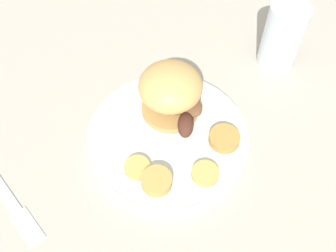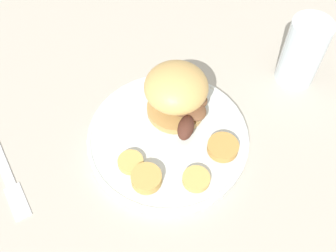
{
  "view_description": "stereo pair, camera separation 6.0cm",
  "coord_description": "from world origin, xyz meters",
  "px_view_note": "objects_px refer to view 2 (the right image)",
  "views": [
    {
      "loc": [
        0.2,
        0.26,
        0.54
      ],
      "look_at": [
        0.0,
        0.0,
        0.04
      ],
      "focal_mm": 42.0,
      "sensor_mm": 36.0,
      "label": 1
    },
    {
      "loc": [
        0.15,
        0.29,
        0.54
      ],
      "look_at": [
        0.0,
        0.0,
        0.04
      ],
      "focal_mm": 42.0,
      "sensor_mm": 36.0,
      "label": 2
    }
  ],
  "objects_px": {
    "fork": "(7,176)",
    "drinking_glass": "(303,52)",
    "dinner_plate": "(168,137)",
    "sandwich": "(178,94)"
  },
  "relations": [
    {
      "from": "dinner_plate",
      "to": "sandwich",
      "type": "relative_size",
      "value": 2.05
    },
    {
      "from": "fork",
      "to": "dinner_plate",
      "type": "bearing_deg",
      "value": 167.38
    },
    {
      "from": "dinner_plate",
      "to": "drinking_glass",
      "type": "bearing_deg",
      "value": -176.5
    },
    {
      "from": "dinner_plate",
      "to": "fork",
      "type": "height_order",
      "value": "dinner_plate"
    },
    {
      "from": "drinking_glass",
      "to": "sandwich",
      "type": "bearing_deg",
      "value": -4.45
    },
    {
      "from": "dinner_plate",
      "to": "fork",
      "type": "distance_m",
      "value": 0.25
    },
    {
      "from": "fork",
      "to": "drinking_glass",
      "type": "height_order",
      "value": "drinking_glass"
    },
    {
      "from": "sandwich",
      "to": "fork",
      "type": "height_order",
      "value": "sandwich"
    },
    {
      "from": "dinner_plate",
      "to": "fork",
      "type": "bearing_deg",
      "value": -12.62
    },
    {
      "from": "sandwich",
      "to": "drinking_glass",
      "type": "distance_m",
      "value": 0.23
    }
  ]
}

